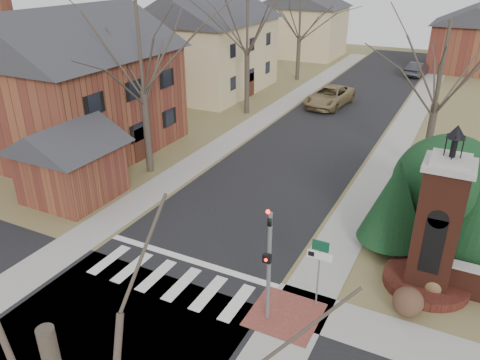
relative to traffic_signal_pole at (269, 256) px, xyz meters
The scene contains 26 objects.
ground 5.05m from the traffic_signal_pole, behind, with size 120.00×120.00×0.00m, color olive.
main_street 22.01m from the traffic_signal_pole, 101.35° to the left, with size 8.00×70.00×0.01m, color black.
cross_street 6.16m from the traffic_signal_pole, 140.28° to the right, with size 120.00×8.00×0.01m, color black.
crosswalk_zone 5.02m from the traffic_signal_pole, behind, with size 8.00×2.20×0.02m, color silver.
stop_bar 5.30m from the traffic_signal_pole, 158.11° to the left, with size 8.00×0.35×0.02m, color silver.
sidewalk_right_main 21.60m from the traffic_signal_pole, 87.59° to the left, with size 2.00×60.00×0.02m, color gray.
sidewalk_left 23.58m from the traffic_signal_pole, 113.91° to the left, with size 2.00×60.00×0.02m, color gray.
curb_apron 2.66m from the traffic_signal_pole, 40.52° to the left, with size 2.40×2.40×0.02m, color brown.
traffic_signal_pole is the anchor object (origin of this frame).
sign_post 2.02m from the traffic_signal_pole, 47.57° to the left, with size 0.90×0.07×2.75m.
brick_gate_monument 6.47m from the traffic_signal_pole, 43.24° to the left, with size 3.20×3.20×6.47m.
house_brick_left 19.81m from the traffic_signal_pole, 151.43° to the left, with size 9.80×11.80×9.42m.
house_stucco_left 31.92m from the traffic_signal_pole, 123.97° to the left, with size 9.80×12.80×9.28m.
garage_left 13.40m from the traffic_signal_pole, 163.01° to the left, with size 4.80×4.80×4.29m.
house_distant_left 50.18m from the traffic_signal_pole, 108.98° to the left, with size 10.80×8.80×8.53m.
house_distant_right 47.58m from the traffic_signal_pole, 85.55° to the left, with size 8.80×8.80×7.30m.
evergreen_near 7.06m from the traffic_signal_pole, 65.72° to the left, with size 2.80×2.80×4.10m.
evergreen_mass 10.09m from the traffic_signal_pole, 62.23° to the left, with size 4.80×4.80×4.80m, color black.
bare_tree_0 14.99m from the traffic_signal_pole, 143.29° to the left, with size 8.05×8.05×11.15m.
bare_tree_1 24.83m from the traffic_signal_pole, 117.81° to the left, with size 8.40×8.40×11.64m.
bare_tree_2 36.66m from the traffic_signal_pole, 108.92° to the left, with size 7.35×7.35×10.19m.
bare_tree_3 16.28m from the traffic_signal_pole, 78.28° to the left, with size 7.00×7.00×9.70m.
pickup_truck 27.15m from the traffic_signal_pole, 102.58° to the left, with size 2.73×5.92×1.65m, color olive.
distant_car 41.95m from the traffic_signal_pole, 91.23° to the left, with size 1.52×4.35×1.43m, color #2E2F35.
dry_shrub_left 5.35m from the traffic_signal_pole, 29.44° to the left, with size 1.07×1.07×1.07m, color #4E3323.
dry_shrub_right 6.76m from the traffic_signal_pole, 38.85° to the left, with size 0.91×0.91×0.91m, color brown.
Camera 1 is at (9.21, -11.21, 11.36)m, focal length 35.00 mm.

